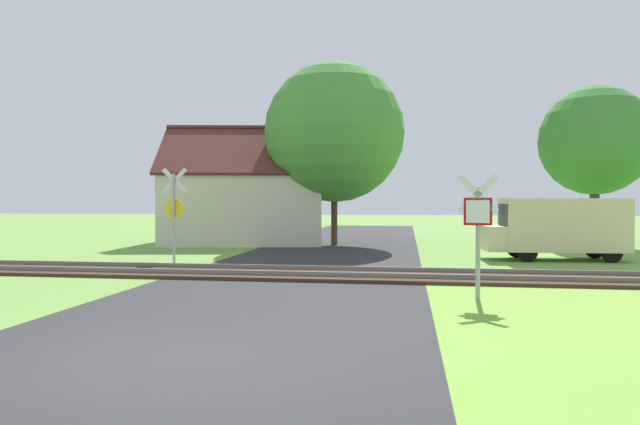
% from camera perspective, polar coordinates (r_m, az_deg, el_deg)
% --- Properties ---
extents(ground_plane, '(160.00, 160.00, 0.00)m').
position_cam_1_polar(ground_plane, '(8.20, -14.29, -14.09)').
color(ground_plane, '#6B9942').
extents(road_asphalt, '(7.16, 80.00, 0.01)m').
position_cam_1_polar(road_asphalt, '(10.02, -9.73, -11.24)').
color(road_asphalt, '#2D2D30').
rests_on(road_asphalt, ground).
extents(rail_track, '(60.00, 2.60, 0.22)m').
position_cam_1_polar(rail_track, '(16.44, -2.26, -6.15)').
color(rail_track, '#422D1E').
rests_on(rail_track, ground).
extents(stop_sign_near, '(0.86, 0.22, 2.74)m').
position_cam_1_polar(stop_sign_near, '(12.84, 15.52, -1.18)').
color(stop_sign_near, '#9E9EA5').
rests_on(stop_sign_near, ground).
extents(crossing_sign_far, '(0.88, 0.13, 3.27)m').
position_cam_1_polar(crossing_sign_far, '(19.96, -14.37, 0.39)').
color(crossing_sign_far, '#9E9EA5').
rests_on(crossing_sign_far, ground).
extents(house, '(9.07, 8.02, 6.03)m').
position_cam_1_polar(house, '(29.61, -7.42, 0.74)').
color(house, beige).
rests_on(house, ground).
extents(tree_center, '(6.77, 6.77, 8.86)m').
position_cam_1_polar(tree_center, '(27.90, 1.44, 8.00)').
color(tree_center, '#513823').
rests_on(tree_center, ground).
extents(tree_far, '(5.17, 5.17, 7.61)m').
position_cam_1_polar(tree_far, '(30.28, 25.81, 6.47)').
color(tree_far, '#513823').
rests_on(tree_far, ground).
extents(mail_truck, '(5.00, 2.14, 2.24)m').
position_cam_1_polar(mail_truck, '(22.42, 22.64, -1.25)').
color(mail_truck, beige).
rests_on(mail_truck, ground).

